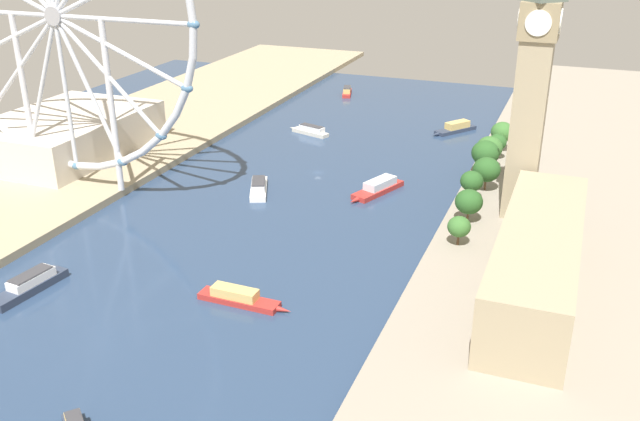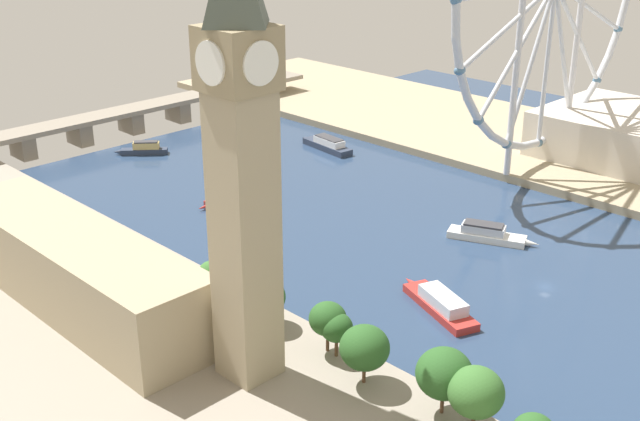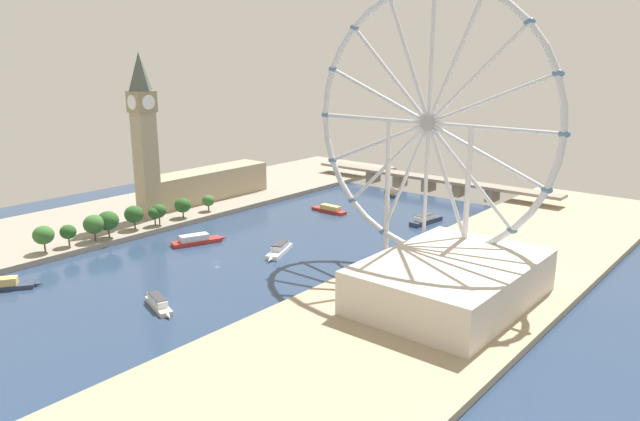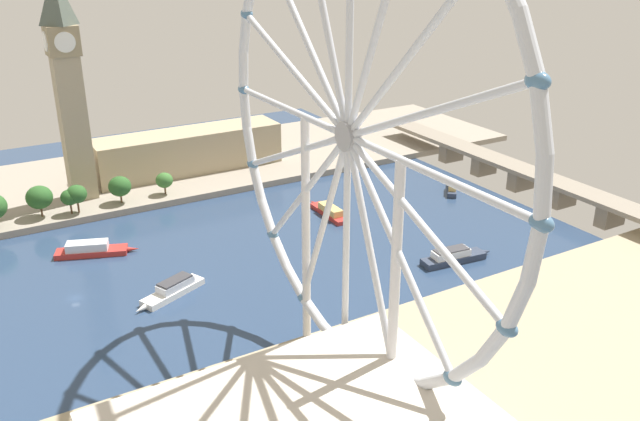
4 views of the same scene
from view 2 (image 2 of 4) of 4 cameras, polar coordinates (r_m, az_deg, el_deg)
name	(u,v)px [view 2 (image 2 of 4)]	position (r m, az deg, el deg)	size (l,w,h in m)	color
ground_plane	(546,287)	(228.98, 15.78, -5.26)	(385.33, 385.33, 0.00)	navy
clock_tower	(242,154)	(158.30, -5.60, 4.04)	(13.61, 13.61, 97.22)	tan
parliament_block	(75,268)	(210.67, -17.05, -3.95)	(22.00, 92.65, 20.05)	tan
tree_row_embankment	(403,361)	(168.64, 5.91, -10.63)	(14.57, 114.76, 14.54)	#513823
river_bridge	(130,115)	(363.92, -13.35, 6.65)	(197.33, 13.69, 10.79)	gray
tour_boat_0	(237,194)	(280.86, -5.92, 1.18)	(29.13, 6.03, 4.61)	#B22D28
tour_boat_1	(487,234)	(252.66, 11.80, -1.63)	(15.27, 27.17, 5.39)	white
tour_boat_3	(440,303)	(210.33, 8.55, -6.54)	(15.88, 30.42, 5.25)	#B22D28
tour_boat_5	(143,149)	(333.70, -12.45, 4.29)	(18.48, 16.57, 5.42)	#2D384C
tour_boat_7	(327,144)	(331.69, 0.49, 4.74)	(9.09, 30.02, 5.59)	#2D384C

